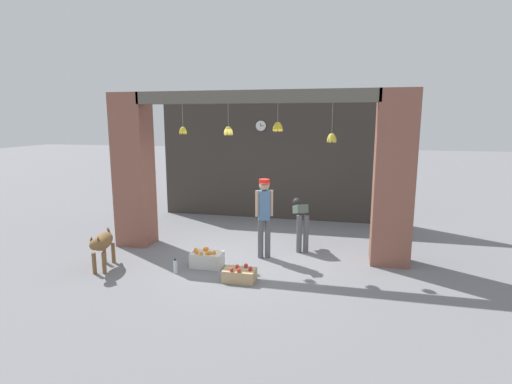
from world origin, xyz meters
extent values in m
plane|color=slate|center=(0.00, 0.00, 0.00)|extent=(60.00, 60.00, 0.00)
cube|color=#38332D|center=(0.00, 3.24, 1.61)|extent=(6.56, 0.12, 3.21)
cube|color=brown|center=(-2.63, 0.30, 1.61)|extent=(0.70, 0.60, 3.21)
cube|color=brown|center=(2.63, 0.30, 1.61)|extent=(0.70, 0.60, 3.21)
cube|color=#5B564C|center=(0.00, 0.12, 3.09)|extent=(4.66, 0.24, 0.24)
cylinder|color=#B2AD99|center=(-1.41, 0.16, 2.75)|extent=(0.01, 0.01, 0.44)
ellipsoid|color=yellow|center=(-1.37, 0.16, 2.46)|extent=(0.11, 0.06, 0.16)
ellipsoid|color=yellow|center=(-1.39, 0.19, 2.46)|extent=(0.09, 0.10, 0.17)
ellipsoid|color=yellow|center=(-1.42, 0.20, 2.46)|extent=(0.07, 0.10, 0.17)
ellipsoid|color=yellow|center=(-1.45, 0.17, 2.46)|extent=(0.10, 0.08, 0.17)
ellipsoid|color=yellow|center=(-1.45, 0.14, 2.46)|extent=(0.10, 0.08, 0.17)
ellipsoid|color=yellow|center=(-1.42, 0.12, 2.46)|extent=(0.07, 0.10, 0.17)
ellipsoid|color=yellow|center=(-1.39, 0.13, 2.46)|extent=(0.09, 0.10, 0.17)
cylinder|color=#B2AD99|center=(-0.46, 0.10, 2.76)|extent=(0.01, 0.01, 0.43)
ellipsoid|color=yellow|center=(-0.41, 0.10, 2.46)|extent=(0.12, 0.07, 0.19)
ellipsoid|color=yellow|center=(-0.43, 0.14, 2.46)|extent=(0.10, 0.11, 0.19)
ellipsoid|color=yellow|center=(-0.48, 0.14, 2.46)|extent=(0.10, 0.11, 0.19)
ellipsoid|color=yellow|center=(-0.50, 0.10, 2.46)|extent=(0.12, 0.07, 0.19)
ellipsoid|color=yellow|center=(-0.48, 0.06, 2.46)|extent=(0.10, 0.11, 0.19)
ellipsoid|color=yellow|center=(-0.43, 0.06, 2.46)|extent=(0.10, 0.11, 0.19)
cylinder|color=#B2AD99|center=(0.50, 0.10, 2.80)|extent=(0.01, 0.01, 0.35)
ellipsoid|color=yellow|center=(0.55, 0.10, 2.54)|extent=(0.13, 0.07, 0.20)
ellipsoid|color=yellow|center=(0.53, 0.14, 2.54)|extent=(0.11, 0.12, 0.21)
ellipsoid|color=yellow|center=(0.49, 0.15, 2.54)|extent=(0.08, 0.13, 0.20)
ellipsoid|color=yellow|center=(0.46, 0.13, 2.54)|extent=(0.13, 0.10, 0.20)
ellipsoid|color=yellow|center=(0.46, 0.08, 2.54)|extent=(0.13, 0.10, 0.20)
ellipsoid|color=yellow|center=(0.49, 0.06, 2.54)|extent=(0.08, 0.13, 0.20)
ellipsoid|color=yellow|center=(0.53, 0.07, 2.54)|extent=(0.11, 0.12, 0.21)
cylinder|color=#B2AD99|center=(1.50, 0.07, 2.70)|extent=(0.01, 0.01, 0.55)
ellipsoid|color=gold|center=(1.54, 0.07, 2.35)|extent=(0.12, 0.07, 0.18)
ellipsoid|color=gold|center=(1.53, 0.11, 2.35)|extent=(0.10, 0.11, 0.19)
ellipsoid|color=gold|center=(1.49, 0.12, 2.35)|extent=(0.08, 0.12, 0.19)
ellipsoid|color=gold|center=(1.46, 0.09, 2.35)|extent=(0.12, 0.09, 0.19)
ellipsoid|color=gold|center=(1.46, 0.05, 2.35)|extent=(0.12, 0.09, 0.19)
ellipsoid|color=gold|center=(1.49, 0.03, 2.35)|extent=(0.08, 0.12, 0.19)
ellipsoid|color=gold|center=(1.53, 0.04, 2.35)|extent=(0.10, 0.11, 0.19)
ellipsoid|color=brown|center=(-2.46, -1.18, 0.51)|extent=(0.47, 0.76, 0.28)
cylinder|color=brown|center=(-2.31, -1.41, 0.19)|extent=(0.07, 0.07, 0.38)
cylinder|color=brown|center=(-2.47, -1.46, 0.19)|extent=(0.07, 0.07, 0.38)
cylinder|color=brown|center=(-2.45, -0.89, 0.19)|extent=(0.07, 0.07, 0.38)
cylinder|color=brown|center=(-2.62, -0.94, 0.19)|extent=(0.07, 0.07, 0.38)
ellipsoid|color=brown|center=(-2.36, -1.55, 0.57)|extent=(0.25, 0.30, 0.19)
cone|color=brown|center=(-2.30, -1.54, 0.67)|extent=(0.06, 0.06, 0.08)
cone|color=brown|center=(-2.41, -1.57, 0.67)|extent=(0.06, 0.06, 0.08)
cylinder|color=brown|center=(-2.57, -0.80, 0.54)|extent=(0.10, 0.22, 0.29)
cylinder|color=#56565B|center=(0.33, 0.06, 0.38)|extent=(0.11, 0.11, 0.77)
cylinder|color=#56565B|center=(0.20, 0.01, 0.38)|extent=(0.11, 0.11, 0.77)
cube|color=#4C7099|center=(0.27, 0.03, 1.05)|extent=(0.25, 0.23, 0.58)
cylinder|color=tan|center=(0.40, 0.09, 1.09)|extent=(0.06, 0.06, 0.51)
cylinder|color=tan|center=(0.14, -0.02, 1.09)|extent=(0.06, 0.06, 0.51)
sphere|color=tan|center=(0.27, 0.03, 1.44)|extent=(0.20, 0.20, 0.20)
cylinder|color=red|center=(0.27, 0.03, 1.53)|extent=(0.20, 0.20, 0.07)
cube|color=red|center=(0.30, -0.06, 1.50)|extent=(0.20, 0.16, 0.01)
cylinder|color=#56565B|center=(0.89, 0.51, 0.39)|extent=(0.11, 0.11, 0.77)
cylinder|color=#56565B|center=(1.03, 0.55, 0.39)|extent=(0.11, 0.11, 0.77)
cube|color=#4C5B4C|center=(0.87, 0.78, 0.84)|extent=(0.39, 0.61, 0.31)
sphere|color=black|center=(0.76, 1.12, 0.91)|extent=(0.19, 0.19, 0.19)
cube|color=silver|center=(-0.65, -0.69, 0.14)|extent=(0.57, 0.36, 0.27)
sphere|color=orange|center=(-0.88, -0.67, 0.30)|extent=(0.07, 0.07, 0.07)
sphere|color=orange|center=(-0.71, -0.83, 0.30)|extent=(0.07, 0.07, 0.07)
sphere|color=orange|center=(-0.50, -0.74, 0.30)|extent=(0.07, 0.07, 0.07)
sphere|color=orange|center=(-0.56, -0.79, 0.30)|extent=(0.07, 0.07, 0.07)
sphere|color=orange|center=(-0.61, -0.80, 0.30)|extent=(0.07, 0.07, 0.07)
sphere|color=orange|center=(-0.72, -0.61, 0.30)|extent=(0.07, 0.07, 0.07)
sphere|color=orange|center=(-0.86, -0.72, 0.30)|extent=(0.07, 0.07, 0.07)
sphere|color=orange|center=(-0.81, -0.79, 0.30)|extent=(0.07, 0.07, 0.07)
sphere|color=orange|center=(-0.70, -0.58, 0.30)|extent=(0.07, 0.07, 0.07)
cube|color=tan|center=(0.10, -1.19, 0.10)|extent=(0.54, 0.34, 0.21)
sphere|color=red|center=(0.00, -1.31, 0.24)|extent=(0.07, 0.07, 0.07)
sphere|color=red|center=(0.12, -1.32, 0.24)|extent=(0.07, 0.07, 0.07)
sphere|color=red|center=(0.29, -1.20, 0.24)|extent=(0.07, 0.07, 0.07)
sphere|color=red|center=(0.06, -1.15, 0.24)|extent=(0.07, 0.07, 0.07)
sphere|color=red|center=(0.19, -1.08, 0.24)|extent=(0.07, 0.07, 0.07)
cylinder|color=silver|center=(-1.10, -1.10, 0.11)|extent=(0.07, 0.07, 0.23)
cylinder|color=black|center=(-1.10, -1.10, 0.24)|extent=(0.04, 0.04, 0.03)
cylinder|color=black|center=(-0.49, 3.17, 2.51)|extent=(0.29, 0.01, 0.29)
cylinder|color=white|center=(-0.49, 3.16, 2.51)|extent=(0.27, 0.02, 0.27)
cube|color=black|center=(-0.49, 3.14, 2.54)|extent=(0.01, 0.01, 0.08)
cube|color=black|center=(-0.45, 3.14, 2.51)|extent=(0.10, 0.01, 0.01)
camera|label=1|loc=(1.81, -7.30, 2.68)|focal=28.00mm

